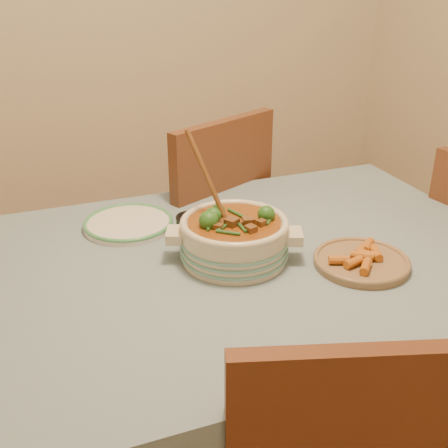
% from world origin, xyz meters
% --- Properties ---
extents(dining_table, '(1.68, 1.08, 0.76)m').
position_xyz_m(dining_table, '(0.00, 0.00, 0.66)').
color(dining_table, brown).
rests_on(dining_table, floor).
extents(stew_casserole, '(0.37, 0.37, 0.34)m').
position_xyz_m(stew_casserole, '(0.04, 0.00, 0.83)').
color(stew_casserole, beige).
rests_on(stew_casserole, dining_table).
extents(white_plate, '(0.30, 0.30, 0.02)m').
position_xyz_m(white_plate, '(-0.19, 0.31, 0.77)').
color(white_plate, silver).
rests_on(white_plate, dining_table).
extents(condiment_bowl, '(0.10, 0.10, 0.05)m').
position_xyz_m(condiment_bowl, '(-0.02, 0.22, 0.78)').
color(condiment_bowl, black).
rests_on(condiment_bowl, dining_table).
extents(fried_plate, '(0.28, 0.28, 0.04)m').
position_xyz_m(fried_plate, '(0.34, -0.15, 0.77)').
color(fried_plate, '#85654A').
rests_on(fried_plate, dining_table).
extents(chair_far, '(0.62, 0.62, 1.00)m').
position_xyz_m(chair_far, '(0.15, 0.61, 0.57)').
color(chair_far, brown).
rests_on(chair_far, floor).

